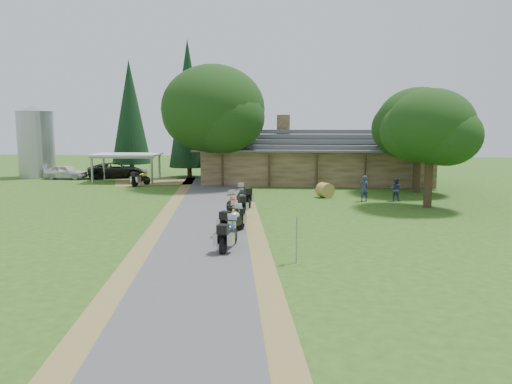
# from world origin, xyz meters

# --- Properties ---
(ground) EXTENTS (120.00, 120.00, 0.00)m
(ground) POSITION_xyz_m (0.00, 0.00, 0.00)
(ground) COLOR #314C15
(ground) RESTS_ON ground
(driveway) EXTENTS (51.95, 51.95, 0.00)m
(driveway) POSITION_xyz_m (-0.50, 4.00, 0.00)
(driveway) COLOR #48484A
(driveway) RESTS_ON ground
(lodge) EXTENTS (21.40, 9.40, 4.90)m
(lodge) POSITION_xyz_m (6.00, 24.00, 2.45)
(lodge) COLOR brown
(lodge) RESTS_ON ground
(silo) EXTENTS (3.82, 3.82, 7.14)m
(silo) POSITION_xyz_m (-21.91, 25.77, 3.57)
(silo) COLOR gray
(silo) RESTS_ON ground
(carport) EXTENTS (6.29, 4.44, 2.60)m
(carport) POSITION_xyz_m (-11.52, 22.70, 1.30)
(carport) COLOR silver
(carport) RESTS_ON ground
(car_white_sedan) EXTENTS (2.45, 5.37, 1.76)m
(car_white_sedan) POSITION_xyz_m (-18.22, 24.19, 0.88)
(car_white_sedan) COLOR silver
(car_white_sedan) RESTS_ON ground
(car_dark_suv) EXTENTS (4.80, 6.55, 2.31)m
(car_dark_suv) POSITION_xyz_m (-13.70, 25.73, 1.15)
(car_dark_suv) COLOR black
(car_dark_suv) RESTS_ON ground
(motorcycle_row_a) EXTENTS (0.96, 2.17, 1.44)m
(motorcycle_row_a) POSITION_xyz_m (1.50, -1.60, 0.72)
(motorcycle_row_a) COLOR #172C9C
(motorcycle_row_a) RESTS_ON ground
(motorcycle_row_b) EXTENTS (1.34, 2.19, 1.42)m
(motorcycle_row_b) POSITION_xyz_m (1.29, 1.50, 0.71)
(motorcycle_row_b) COLOR #AFB2B6
(motorcycle_row_b) RESTS_ON ground
(motorcycle_row_c) EXTENTS (1.19, 2.01, 1.31)m
(motorcycle_row_c) POSITION_xyz_m (1.25, 3.04, 0.65)
(motorcycle_row_c) COLOR #CA9612
(motorcycle_row_c) RESTS_ON ground
(motorcycle_row_d) EXTENTS (1.68, 2.11, 1.42)m
(motorcycle_row_d) POSITION_xyz_m (0.78, 6.49, 0.71)
(motorcycle_row_d) COLOR #C5460F
(motorcycle_row_d) RESTS_ON ground
(motorcycle_row_e) EXTENTS (1.52, 2.21, 1.45)m
(motorcycle_row_e) POSITION_xyz_m (0.90, 9.80, 0.73)
(motorcycle_row_e) COLOR black
(motorcycle_row_e) RESTS_ON ground
(motorcycle_carport_a) EXTENTS (1.39, 2.20, 1.43)m
(motorcycle_carport_a) POSITION_xyz_m (-9.26, 19.74, 0.72)
(motorcycle_carport_a) COLOR yellow
(motorcycle_carport_a) RESTS_ON ground
(person_a) EXTENTS (0.71, 0.60, 2.14)m
(person_a) POSITION_xyz_m (9.06, 12.57, 1.07)
(person_a) COLOR navy
(person_a) RESTS_ON ground
(person_b) EXTENTS (0.67, 0.64, 1.91)m
(person_b) POSITION_xyz_m (11.33, 12.93, 0.95)
(person_b) COLOR navy
(person_b) RESTS_ON ground
(hay_bale) EXTENTS (1.42, 1.38, 1.08)m
(hay_bale) POSITION_xyz_m (6.45, 14.15, 0.54)
(hay_bale) COLOR olive
(hay_bale) RESTS_ON ground
(sign_post) EXTENTS (0.34, 0.06, 1.87)m
(sign_post) POSITION_xyz_m (4.44, -3.46, 0.93)
(sign_post) COLOR gray
(sign_post) RESTS_ON ground
(oak_lodge_left) EXTENTS (8.86, 8.86, 10.70)m
(oak_lodge_left) POSITION_xyz_m (-2.88, 20.31, 5.35)
(oak_lodge_left) COLOR black
(oak_lodge_left) RESTS_ON ground
(oak_lodge_right) EXTENTS (6.68, 6.68, 8.66)m
(oak_lodge_right) POSITION_xyz_m (13.78, 17.50, 4.33)
(oak_lodge_right) COLOR black
(oak_lodge_right) RESTS_ON ground
(oak_driveway) EXTENTS (5.60, 5.60, 8.48)m
(oak_driveway) POSITION_xyz_m (12.85, 10.31, 4.24)
(oak_driveway) COLOR black
(oak_driveway) RESTS_ON ground
(cedar_near) EXTENTS (4.02, 4.02, 13.62)m
(cedar_near) POSITION_xyz_m (-6.52, 26.92, 6.81)
(cedar_near) COLOR black
(cedar_near) RESTS_ON ground
(cedar_far) EXTENTS (4.14, 4.14, 12.10)m
(cedar_far) POSITION_xyz_m (-13.56, 30.10, 6.05)
(cedar_far) COLOR black
(cedar_far) RESTS_ON ground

